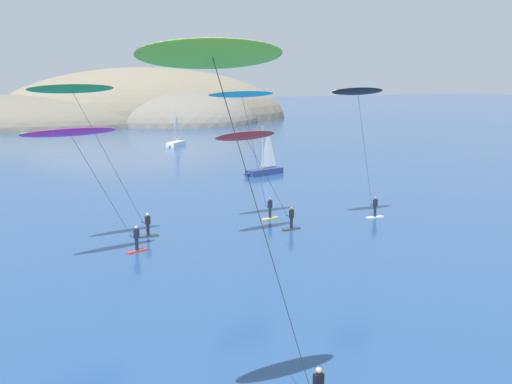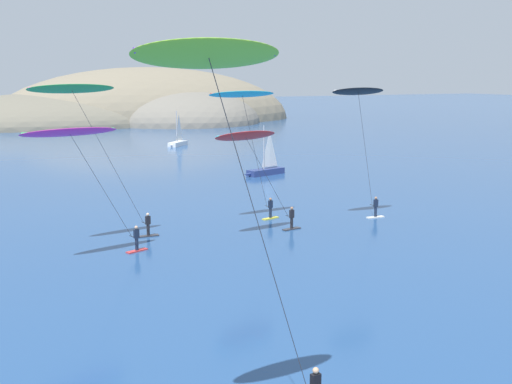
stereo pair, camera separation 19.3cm
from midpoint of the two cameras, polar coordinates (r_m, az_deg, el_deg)
The scene contains 9 objects.
headland_island at distance 163.42m, azimuth -11.06°, elevation 6.16°, with size 95.29×52.68×26.83m.
sailboat_near at distance 73.74m, azimuth 0.51°, elevation 2.01°, with size 5.95×2.60×5.70m.
sailboat_far at distance 105.16m, azimuth -7.25°, elevation 4.42°, with size 4.87×4.90×5.70m.
kitesurfer_red at distance 44.40m, azimuth -0.68°, elevation 4.33°, with size 7.47×2.11×7.65m.
kitesurfer_black at distance 50.37m, azimuth 9.07°, elevation 7.83°, with size 5.12×1.37×10.47m.
kitesurfer_green at distance 43.00m, azimuth -15.60°, elevation 7.71°, with size 8.74×2.25×10.84m.
kitesurfer_cyan at distance 48.79m, azimuth -1.16°, elevation 7.76°, with size 6.32×1.79×10.24m.
kitesurfer_magenta at distance 39.61m, azimuth -15.84°, elevation 4.25°, with size 7.90×2.51×8.35m.
kitesurfer_lime at distance 18.09m, azimuth -3.22°, elevation 9.11°, with size 6.96×1.80×12.34m.
Camera 1 is at (-12.12, -8.64, 11.28)m, focal length 45.00 mm.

